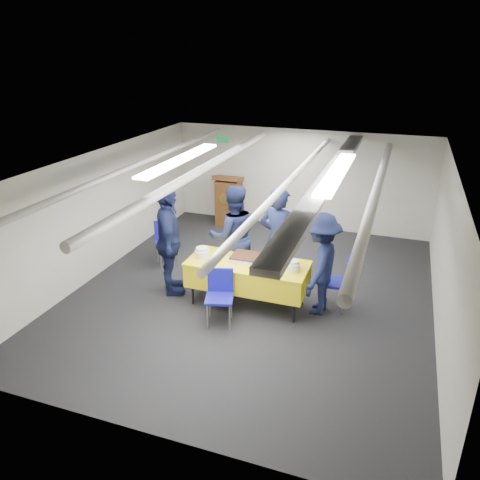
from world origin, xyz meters
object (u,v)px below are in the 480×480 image
Objects in this scene: sailor_a at (278,242)px; sailor_d at (320,264)px; sheet_cake at (248,258)px; chair_near at (220,291)px; podium at (229,200)px; sailor_c at (169,242)px; chair_left at (166,238)px; chair_right at (340,278)px; serving_table at (248,274)px; sailor_b at (233,236)px.

sailor_a is 1.14× the size of sailor_d.
chair_near is at bearing -106.38° from sheet_cake.
podium is 0.66× the size of sailor_c.
chair_near is 2.43m from chair_left.
chair_right is 0.52× the size of sailor_d.
sheet_cake is 1.53m from chair_right.
chair_left reaches higher than serving_table.
sailor_c is (-2.83, -0.45, 0.42)m from chair_right.
sailor_b reaches higher than serving_table.
sailor_c reaches higher than sheet_cake.
sailor_b reaches higher than chair_near.
sheet_cake is at bearing -167.63° from chair_right.
serving_table is at bearing 69.18° from chair_near.
sailor_a is at bearing 58.88° from serving_table.
serving_table is 1.50m from chair_right.
sheet_cake is 0.28× the size of sailor_a.
sailor_a reaches higher than sailor_b.
serving_table is at bearing -164.38° from chair_right.
chair_near is 1.00× the size of chair_right.
chair_near is 1.98m from chair_right.
sailor_c reaches higher than chair_near.
sheet_cake is at bearing -81.61° from sailor_d.
serving_table is at bearing 97.20° from sailor_b.
sailor_d is (2.54, 0.22, -0.12)m from sailor_c.
chair_near is (-0.21, -0.71, -0.28)m from sheet_cake.
sailor_a reaches higher than sailor_c.
podium is at bearing -98.16° from sailor_b.
chair_near is at bearing -42.40° from chair_left.
sailor_d is (3.18, -0.83, 0.31)m from chair_left.
sailor_c is at bearing -171.01° from chair_right.
chair_near is 1.36m from sailor_c.
sheet_cake is at bearing -24.82° from chair_left.
serving_table is 1.18× the size of sailor_d.
chair_right is 0.47× the size of sailor_b.
podium is (-1.61, 3.39, -0.20)m from sheet_cake.
chair_near is 0.45× the size of sailor_a.
chair_right and chair_left have the same top height.
chair_left is at bearing -99.09° from podium.
sailor_a is (0.38, 0.49, 0.15)m from sheet_cake.
sailor_a is at bearing -112.73° from sailor_d.
serving_table is 3.84m from podium.
sailor_b is (-0.23, 1.25, 0.40)m from chair_near.
chair_left is 1.30m from sailor_c.
chair_left reaches higher than sheet_cake.
sailor_c reaches higher than sailor_b.
chair_near reaches higher than sheet_cake.
podium reaches higher than chair_near.
sheet_cake is 0.62× the size of chair_near.
chair_right reaches higher than serving_table.
chair_right is at bearing 15.62° from serving_table.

